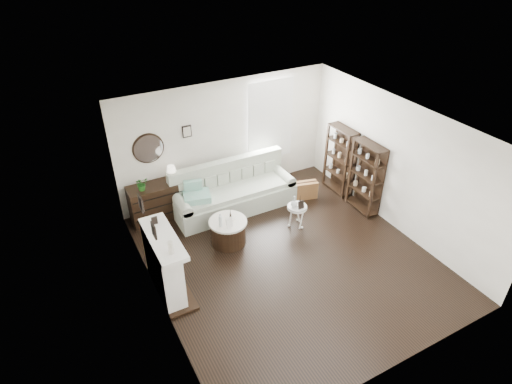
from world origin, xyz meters
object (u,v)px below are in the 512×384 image
drum_table (228,231)px  dresser (159,201)px  pedestal_table (297,208)px  sofa (233,193)px

drum_table → dresser: bearing=122.2°
pedestal_table → sofa: bearing=124.1°
dresser → drum_table: dresser is taller
dresser → pedestal_table: 2.96m
sofa → dresser: (-1.57, 0.39, 0.06)m
dresser → pedestal_table: size_ratio=2.45×
dresser → drum_table: (0.94, -1.50, -0.14)m
dresser → pedestal_table: (2.44, -1.67, 0.05)m
dresser → pedestal_table: dresser is taller
dresser → pedestal_table: bearing=-34.3°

